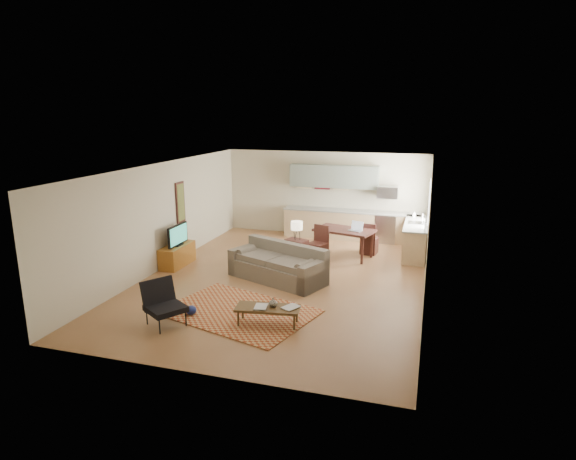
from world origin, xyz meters
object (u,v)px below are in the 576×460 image
(tv_credenza, at_px, (177,255))
(console_table, at_px, (297,251))
(coffee_table, at_px, (268,316))
(dining_table, at_px, (344,243))
(sofa, at_px, (277,263))
(armchair, at_px, (165,304))

(tv_credenza, height_order, console_table, console_table)
(coffee_table, bearing_deg, dining_table, 74.98)
(sofa, relative_size, coffee_table, 2.04)
(console_table, bearing_deg, sofa, -72.49)
(tv_credenza, bearing_deg, coffee_table, -38.55)
(sofa, height_order, dining_table, sofa)
(sofa, relative_size, console_table, 3.86)
(coffee_table, xyz_separation_m, console_table, (-0.51, 3.86, 0.14))
(armchair, height_order, dining_table, armchair)
(sofa, bearing_deg, console_table, 108.97)
(tv_credenza, distance_m, dining_table, 4.52)
(coffee_table, xyz_separation_m, tv_credenza, (-3.45, 2.75, 0.09))
(sofa, distance_m, armchair, 3.24)
(console_table, distance_m, dining_table, 1.43)
(console_table, bearing_deg, tv_credenza, -138.50)
(coffee_table, bearing_deg, sofa, 95.99)
(coffee_table, height_order, console_table, console_table)
(tv_credenza, xyz_separation_m, dining_table, (4.05, 2.00, 0.12))
(coffee_table, height_order, armchair, armchair)
(sofa, xyz_separation_m, console_table, (0.08, 1.43, -0.11))
(tv_credenza, bearing_deg, armchair, -64.01)
(armchair, bearing_deg, sofa, 10.31)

